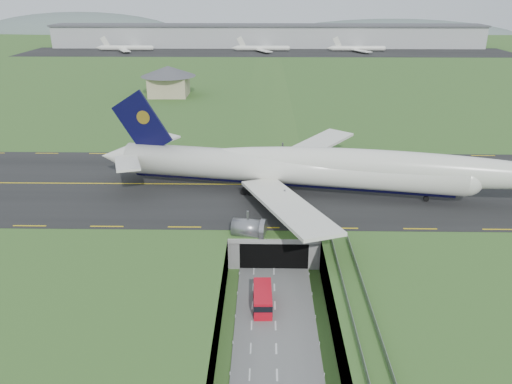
{
  "coord_description": "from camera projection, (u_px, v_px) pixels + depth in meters",
  "views": [
    {
      "loc": [
        -1.82,
        -67.84,
        46.0
      ],
      "look_at": [
        -3.34,
        20.0,
        9.75
      ],
      "focal_mm": 35.0,
      "sensor_mm": 36.0,
      "label": 1
    }
  ],
  "objects": [
    {
      "name": "airfield_deck",
      "position": [
        275.0,
        279.0,
        79.07
      ],
      "size": [
        800.0,
        800.0,
        6.0
      ],
      "primitive_type": "cube",
      "color": "gray",
      "rests_on": "ground"
    },
    {
      "name": "cargo_terminal",
      "position": [
        267.0,
        36.0,
        351.64
      ],
      "size": [
        320.0,
        67.0,
        15.6
      ],
      "color": "#B2B2B2",
      "rests_on": "ground"
    },
    {
      "name": "trench_road",
      "position": [
        275.0,
        324.0,
        73.25
      ],
      "size": [
        12.0,
        75.0,
        0.2
      ],
      "primitive_type": "cube",
      "color": "slate",
      "rests_on": "ground"
    },
    {
      "name": "service_building",
      "position": [
        169.0,
        78.0,
        194.67
      ],
      "size": [
        21.63,
        21.63,
        11.63
      ],
      "rotation": [
        0.0,
        0.0,
        0.01
      ],
      "color": "tan",
      "rests_on": "ground"
    },
    {
      "name": "guideway",
      "position": [
        369.0,
        350.0,
        60.35
      ],
      "size": [
        3.0,
        53.0,
        7.05
      ],
      "color": "#A8A8A3",
      "rests_on": "ground"
    },
    {
      "name": "tunnel_portal",
      "position": [
        273.0,
        230.0,
        94.39
      ],
      "size": [
        17.0,
        22.3,
        6.0
      ],
      "color": "gray",
      "rests_on": "ground"
    },
    {
      "name": "ground",
      "position": [
        275.0,
        295.0,
        80.22
      ],
      "size": [
        900.0,
        900.0,
        0.0
      ],
      "primitive_type": "plane",
      "color": "#315923",
      "rests_on": "ground"
    },
    {
      "name": "distant_hills",
      "position": [
        334.0,
        43.0,
        478.16
      ],
      "size": [
        700.0,
        91.0,
        60.0
      ],
      "color": "slate",
      "rests_on": "ground"
    },
    {
      "name": "taxiway",
      "position": [
        272.0,
        185.0,
        108.4
      ],
      "size": [
        800.0,
        44.0,
        0.18
      ],
      "primitive_type": "cube",
      "color": "black",
      "rests_on": "airfield_deck"
    },
    {
      "name": "jumbo_jet",
      "position": [
        323.0,
        169.0,
        101.58
      ],
      "size": [
        99.06,
        62.24,
        20.92
      ],
      "rotation": [
        0.0,
        0.0,
        -0.18
      ],
      "color": "white",
      "rests_on": "ground"
    },
    {
      "name": "shuttle_tram",
      "position": [
        263.0,
        298.0,
        76.54
      ],
      "size": [
        3.03,
        7.51,
        3.04
      ],
      "rotation": [
        0.0,
        0.0,
        0.02
      ],
      "color": "red",
      "rests_on": "ground"
    }
  ]
}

